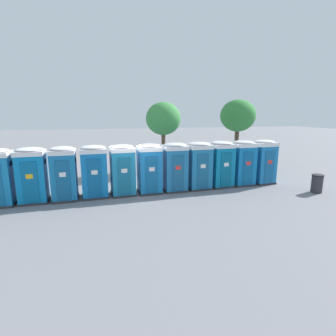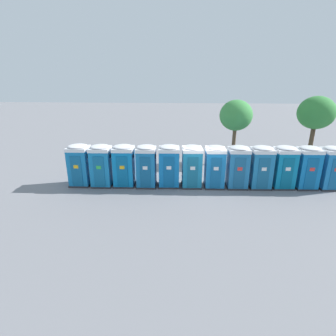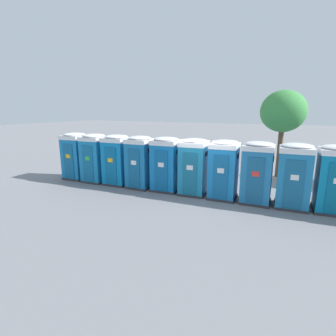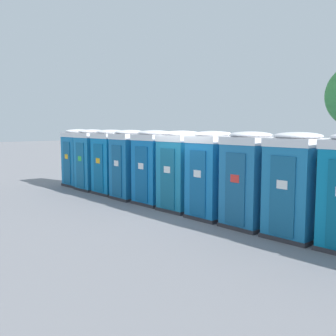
# 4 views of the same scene
# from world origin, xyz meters

# --- Properties ---
(ground_plane) EXTENTS (120.00, 120.00, 0.00)m
(ground_plane) POSITION_xyz_m (0.00, 0.00, 0.00)
(ground_plane) COLOR slate
(portapotty_0) EXTENTS (1.24, 1.23, 2.54)m
(portapotty_0) POSITION_xyz_m (-7.46, -0.37, 1.28)
(portapotty_0) COLOR #2D2D33
(portapotty_0) RESTS_ON ground
(portapotty_1) EXTENTS (1.25, 1.24, 2.54)m
(portapotty_1) POSITION_xyz_m (-6.10, -0.42, 1.28)
(portapotty_1) COLOR #2D2D33
(portapotty_1) RESTS_ON ground
(portapotty_2) EXTENTS (1.27, 1.24, 2.54)m
(portapotty_2) POSITION_xyz_m (-4.75, -0.33, 1.28)
(portapotty_2) COLOR #2D2D33
(portapotty_2) RESTS_ON ground
(portapotty_3) EXTENTS (1.18, 1.22, 2.54)m
(portapotty_3) POSITION_xyz_m (-3.39, -0.33, 1.28)
(portapotty_3) COLOR #2D2D33
(portapotty_3) RESTS_ON ground
(portapotty_4) EXTENTS (1.29, 1.25, 2.54)m
(portapotty_4) POSITION_xyz_m (-2.03, -0.23, 1.28)
(portapotty_4) COLOR #2D2D33
(portapotty_4) RESTS_ON ground
(portapotty_5) EXTENTS (1.25, 1.27, 2.54)m
(portapotty_5) POSITION_xyz_m (-0.67, -0.21, 1.28)
(portapotty_5) COLOR #2D2D33
(portapotty_5) RESTS_ON ground
(portapotty_6) EXTENTS (1.19, 1.23, 2.54)m
(portapotty_6) POSITION_xyz_m (0.69, -0.21, 1.28)
(portapotty_6) COLOR #2D2D33
(portapotty_6) RESTS_ON ground
(portapotty_7) EXTENTS (1.22, 1.22, 2.54)m
(portapotty_7) POSITION_xyz_m (2.04, -0.17, 1.28)
(portapotty_7) COLOR #2D2D33
(portapotty_7) RESTS_ON ground
(portapotty_8) EXTENTS (1.27, 1.24, 2.54)m
(portapotty_8) POSITION_xyz_m (3.40, -0.13, 1.28)
(portapotty_8) COLOR #2D2D33
(portapotty_8) RESTS_ON ground
(portapotty_9) EXTENTS (1.28, 1.26, 2.54)m
(portapotty_9) POSITION_xyz_m (4.76, -0.04, 1.28)
(portapotty_9) COLOR #2D2D33
(portapotty_9) RESTS_ON ground
(portapotty_10) EXTENTS (1.25, 1.23, 2.54)m
(portapotty_10) POSITION_xyz_m (6.11, -0.01, 1.28)
(portapotty_10) COLOR #2D2D33
(portapotty_10) RESTS_ON ground
(portapotty_11) EXTENTS (1.25, 1.27, 2.54)m
(portapotty_11) POSITION_xyz_m (7.47, 0.03, 1.28)
(portapotty_11) COLOR #2D2D33
(portapotty_11) RESTS_ON ground
(street_tree_0) EXTENTS (2.41, 2.41, 4.80)m
(street_tree_0) POSITION_xyz_m (2.64, 4.78, 3.64)
(street_tree_0) COLOR brown
(street_tree_0) RESTS_ON ground
(street_tree_1) EXTENTS (2.64, 2.64, 5.07)m
(street_tree_1) POSITION_xyz_m (8.52, 5.08, 3.83)
(street_tree_1) COLOR #4C3826
(street_tree_1) RESTS_ON ground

